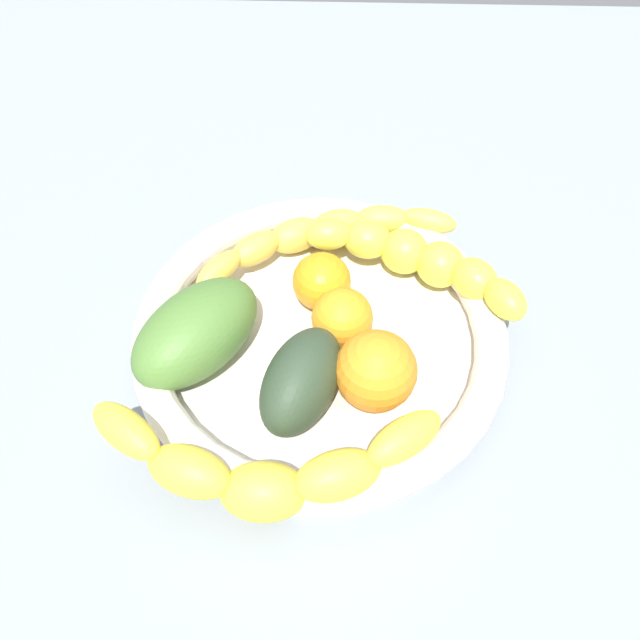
{
  "coord_description": "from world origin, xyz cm",
  "views": [
    {
      "loc": [
        -1.01,
        32.7,
        51.26
      ],
      "look_at": [
        0.0,
        0.0,
        7.92
      ],
      "focal_mm": 37.6,
      "sensor_mm": 36.0,
      "label": 1
    }
  ],
  "objects_px": {
    "fruit_bowl": "(320,338)",
    "banana_draped_right": "(320,235)",
    "orange_front": "(322,282)",
    "orange_mid_right": "(342,318)",
    "banana_arching_top": "(264,469)",
    "mango_green": "(196,332)",
    "orange_mid_left": "(376,371)",
    "avocado_dark": "(302,381)",
    "banana_draped_left": "(419,260)"
  },
  "relations": [
    {
      "from": "fruit_bowl",
      "to": "orange_mid_left",
      "type": "bearing_deg",
      "value": 132.12
    },
    {
      "from": "banana_draped_right",
      "to": "avocado_dark",
      "type": "height_order",
      "value": "avocado_dark"
    },
    {
      "from": "banana_draped_left",
      "to": "orange_front",
      "type": "distance_m",
      "value": 0.09
    },
    {
      "from": "fruit_bowl",
      "to": "orange_mid_left",
      "type": "relative_size",
      "value": 4.85
    },
    {
      "from": "avocado_dark",
      "to": "orange_front",
      "type": "bearing_deg",
      "value": -97.05
    },
    {
      "from": "fruit_bowl",
      "to": "avocado_dark",
      "type": "relative_size",
      "value": 3.26
    },
    {
      "from": "fruit_bowl",
      "to": "banana_draped_left",
      "type": "xyz_separation_m",
      "value": [
        -0.08,
        -0.07,
        0.02
      ]
    },
    {
      "from": "banana_draped_left",
      "to": "banana_arching_top",
      "type": "height_order",
      "value": "banana_arching_top"
    },
    {
      "from": "orange_front",
      "to": "fruit_bowl",
      "type": "bearing_deg",
      "value": 89.72
    },
    {
      "from": "banana_draped_right",
      "to": "mango_green",
      "type": "bearing_deg",
      "value": 51.23
    },
    {
      "from": "banana_draped_right",
      "to": "orange_mid_right",
      "type": "xyz_separation_m",
      "value": [
        -0.02,
        0.1,
        0.0
      ]
    },
    {
      "from": "banana_arching_top",
      "to": "orange_front",
      "type": "bearing_deg",
      "value": -101.2
    },
    {
      "from": "mango_green",
      "to": "banana_draped_left",
      "type": "bearing_deg",
      "value": -155.22
    },
    {
      "from": "mango_green",
      "to": "banana_arching_top",
      "type": "bearing_deg",
      "value": 118.8
    },
    {
      "from": "banana_draped_left",
      "to": "orange_mid_right",
      "type": "xyz_separation_m",
      "value": [
        0.07,
        0.06,
        -0.0
      ]
    },
    {
      "from": "orange_mid_left",
      "to": "mango_green",
      "type": "height_order",
      "value": "orange_mid_left"
    },
    {
      "from": "fruit_bowl",
      "to": "banana_draped_right",
      "type": "distance_m",
      "value": 0.1
    },
    {
      "from": "mango_green",
      "to": "orange_mid_left",
      "type": "bearing_deg",
      "value": 167.09
    },
    {
      "from": "orange_front",
      "to": "avocado_dark",
      "type": "xyz_separation_m",
      "value": [
        0.01,
        0.1,
        0.0
      ]
    },
    {
      "from": "orange_mid_left",
      "to": "orange_front",
      "type": "bearing_deg",
      "value": -64.89
    },
    {
      "from": "banana_draped_left",
      "to": "orange_mid_left",
      "type": "xyz_separation_m",
      "value": [
        0.04,
        0.12,
        0.0
      ]
    },
    {
      "from": "banana_arching_top",
      "to": "avocado_dark",
      "type": "bearing_deg",
      "value": -106.63
    },
    {
      "from": "banana_arching_top",
      "to": "mango_green",
      "type": "height_order",
      "value": "mango_green"
    },
    {
      "from": "fruit_bowl",
      "to": "orange_mid_right",
      "type": "relative_size",
      "value": 6.08
    },
    {
      "from": "orange_mid_right",
      "to": "banana_draped_left",
      "type": "bearing_deg",
      "value": -136.82
    },
    {
      "from": "banana_arching_top",
      "to": "orange_front",
      "type": "xyz_separation_m",
      "value": [
        -0.04,
        -0.18,
        -0.01
      ]
    },
    {
      "from": "fruit_bowl",
      "to": "orange_front",
      "type": "xyz_separation_m",
      "value": [
        -0.0,
        -0.04,
        0.02
      ]
    },
    {
      "from": "fruit_bowl",
      "to": "avocado_dark",
      "type": "xyz_separation_m",
      "value": [
        0.01,
        0.06,
        0.02
      ]
    },
    {
      "from": "orange_mid_right",
      "to": "banana_arching_top",
      "type": "bearing_deg",
      "value": 69.03
    },
    {
      "from": "orange_front",
      "to": "avocado_dark",
      "type": "relative_size",
      "value": 0.53
    },
    {
      "from": "fruit_bowl",
      "to": "orange_front",
      "type": "height_order",
      "value": "orange_front"
    },
    {
      "from": "banana_draped_right",
      "to": "orange_mid_left",
      "type": "distance_m",
      "value": 0.16
    },
    {
      "from": "banana_arching_top",
      "to": "orange_mid_left",
      "type": "bearing_deg",
      "value": -133.53
    },
    {
      "from": "fruit_bowl",
      "to": "orange_front",
      "type": "relative_size",
      "value": 6.13
    },
    {
      "from": "orange_mid_left",
      "to": "mango_green",
      "type": "distance_m",
      "value": 0.15
    },
    {
      "from": "banana_draped_right",
      "to": "mango_green",
      "type": "height_order",
      "value": "mango_green"
    },
    {
      "from": "orange_mid_left",
      "to": "avocado_dark",
      "type": "distance_m",
      "value": 0.06
    },
    {
      "from": "banana_draped_right",
      "to": "banana_draped_left",
      "type": "bearing_deg",
      "value": 158.34
    },
    {
      "from": "banana_draped_left",
      "to": "orange_mid_right",
      "type": "relative_size",
      "value": 3.74
    },
    {
      "from": "orange_front",
      "to": "orange_mid_left",
      "type": "distance_m",
      "value": 0.1
    },
    {
      "from": "orange_mid_left",
      "to": "fruit_bowl",
      "type": "bearing_deg",
      "value": -47.88
    },
    {
      "from": "orange_mid_left",
      "to": "orange_mid_right",
      "type": "relative_size",
      "value": 1.25
    },
    {
      "from": "orange_front",
      "to": "banana_draped_right",
      "type": "bearing_deg",
      "value": -87.05
    },
    {
      "from": "orange_mid_left",
      "to": "avocado_dark",
      "type": "height_order",
      "value": "orange_mid_left"
    },
    {
      "from": "orange_mid_right",
      "to": "fruit_bowl",
      "type": "bearing_deg",
      "value": 18.31
    },
    {
      "from": "orange_front",
      "to": "orange_mid_right",
      "type": "relative_size",
      "value": 0.99
    },
    {
      "from": "banana_draped_right",
      "to": "orange_mid_right",
      "type": "height_order",
      "value": "orange_mid_right"
    },
    {
      "from": "orange_mid_right",
      "to": "avocado_dark",
      "type": "height_order",
      "value": "avocado_dark"
    },
    {
      "from": "banana_draped_left",
      "to": "orange_front",
      "type": "relative_size",
      "value": 3.77
    },
    {
      "from": "banana_draped_right",
      "to": "banana_arching_top",
      "type": "xyz_separation_m",
      "value": [
        0.03,
        0.24,
        0.01
      ]
    }
  ]
}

